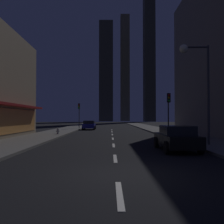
{
  "coord_description": "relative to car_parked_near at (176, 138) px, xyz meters",
  "views": [
    {
      "loc": [
        -0.23,
        -7.93,
        1.9
      ],
      "look_at": [
        0.0,
        23.55,
        2.66
      ],
      "focal_mm": 38.13,
      "sensor_mm": 36.0,
      "label": 1
    }
  ],
  "objects": [
    {
      "name": "sidewalk_left",
      "position": [
        -10.6,
        26.2,
        -0.67
      ],
      "size": [
        4.0,
        76.0,
        0.15
      ],
      "primitive_type": "cube",
      "color": "#605E59",
      "rests_on": "ground"
    },
    {
      "name": "traffic_light_far_left",
      "position": [
        -9.1,
        26.36,
        2.45
      ],
      "size": [
        0.32,
        0.48,
        4.2
      ],
      "color": "#2D2D2D",
      "rests_on": "sidewalk_left"
    },
    {
      "name": "ground_plane",
      "position": [
        -3.6,
        26.2,
        -0.79
      ],
      "size": [
        78.0,
        136.0,
        0.1
      ],
      "primitive_type": "cube",
      "color": "black"
    },
    {
      "name": "skyscraper_distant_short",
      "position": [
        15.86,
        105.74,
        38.29
      ],
      "size": [
        5.15,
        7.95,
        78.07
      ],
      "primitive_type": "cube",
      "color": "#363329",
      "rests_on": "ground"
    },
    {
      "name": "fire_hydrant_far_left",
      "position": [
        -9.5,
        11.99,
        -0.29
      ],
      "size": [
        0.42,
        0.3,
        0.65
      ],
      "color": "#B2B2B2",
      "rests_on": "sidewalk_left"
    },
    {
      "name": "car_parked_near",
      "position": [
        0.0,
        0.0,
        0.0
      ],
      "size": [
        1.98,
        4.24,
        1.45
      ],
      "color": "black",
      "rests_on": "ground"
    },
    {
      "name": "traffic_light_near_right",
      "position": [
        1.9,
        9.52,
        2.45
      ],
      "size": [
        0.32,
        0.48,
        4.2
      ],
      "color": "#2D2D2D",
      "rests_on": "sidewalk_right"
    },
    {
      "name": "skyscraper_distant_mid",
      "position": [
        4.97,
        127.91,
        30.96
      ],
      "size": [
        5.35,
        5.38,
        63.41
      ],
      "primitive_type": "cube",
      "color": "#5C5745",
      "rests_on": "ground"
    },
    {
      "name": "street_lamp_right",
      "position": [
        1.78,
        1.76,
        4.33
      ],
      "size": [
        1.96,
        0.56,
        6.58
      ],
      "color": "#38383D",
      "rests_on": "sidewalk_right"
    },
    {
      "name": "sidewalk_right",
      "position": [
        3.4,
        26.2,
        -0.67
      ],
      "size": [
        4.0,
        76.0,
        0.15
      ],
      "primitive_type": "cube",
      "color": "#605E59",
      "rests_on": "ground"
    },
    {
      "name": "skyscraper_distant_tall",
      "position": [
        -6.08,
        113.81,
        25.96
      ],
      "size": [
        7.34,
        7.92,
        53.4
      ],
      "primitive_type": "cube",
      "color": "#3E3B2E",
      "rests_on": "ground"
    },
    {
      "name": "lane_marking_center",
      "position": [
        -3.6,
        7.8,
        -0.73
      ],
      "size": [
        0.16,
        33.4,
        0.01
      ],
      "color": "silver",
      "rests_on": "ground"
    },
    {
      "name": "car_parked_far",
      "position": [
        -7.2,
        24.26,
        0.0
      ],
      "size": [
        1.98,
        4.24,
        1.45
      ],
      "color": "navy",
      "rests_on": "ground"
    }
  ]
}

